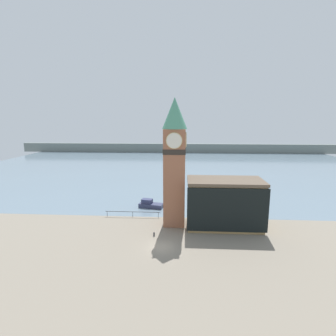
{
  "coord_description": "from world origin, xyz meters",
  "views": [
    {
      "loc": [
        3.29,
        -36.35,
        18.94
      ],
      "look_at": [
        0.66,
        6.69,
        10.8
      ],
      "focal_mm": 28.0,
      "sensor_mm": 36.0,
      "label": 1
    }
  ],
  "objects_px": {
    "clock_tower": "(175,159)",
    "pier_building": "(225,203)",
    "mooring_bollard_near": "(154,234)",
    "boat_near": "(150,204)"
  },
  "relations": [
    {
      "from": "clock_tower",
      "to": "pier_building",
      "type": "height_order",
      "value": "clock_tower"
    },
    {
      "from": "clock_tower",
      "to": "mooring_bollard_near",
      "type": "xyz_separation_m",
      "value": [
        -3.11,
        -5.37,
        -11.58
      ]
    },
    {
      "from": "clock_tower",
      "to": "boat_near",
      "type": "distance_m",
      "value": 15.33
    },
    {
      "from": "clock_tower",
      "to": "boat_near",
      "type": "bearing_deg",
      "value": 122.54
    },
    {
      "from": "clock_tower",
      "to": "pier_building",
      "type": "bearing_deg",
      "value": -4.03
    },
    {
      "from": "pier_building",
      "to": "mooring_bollard_near",
      "type": "relative_size",
      "value": 19.58
    },
    {
      "from": "boat_near",
      "to": "mooring_bollard_near",
      "type": "xyz_separation_m",
      "value": [
        2.46,
        -14.11,
        -0.29
      ]
    },
    {
      "from": "clock_tower",
      "to": "boat_near",
      "type": "height_order",
      "value": "clock_tower"
    },
    {
      "from": "mooring_bollard_near",
      "to": "pier_building",
      "type": "bearing_deg",
      "value": 21.6
    },
    {
      "from": "pier_building",
      "to": "boat_near",
      "type": "height_order",
      "value": "pier_building"
    }
  ]
}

